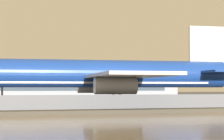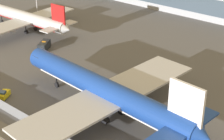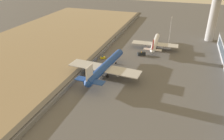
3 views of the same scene
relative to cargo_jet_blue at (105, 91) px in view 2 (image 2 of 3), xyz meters
The scene contains 7 objects.
ground_plane 8.12m from the cargo_jet_blue, 143.61° to the left, with size 500.00×500.00×0.00m, color #565659.
perimeter_fence 13.90m from the cargo_jet_blue, 112.24° to the right, with size 280.00×0.10×2.21m.
cargo_jet_blue is the anchor object (origin of this frame).
passenger_jet_silver 53.82m from the cargo_jet_blue, 158.20° to the left, with size 38.43×33.00×10.94m.
baggage_tug 22.99m from the cargo_jet_blue, 155.58° to the right, with size 2.90×3.58×1.80m.
ops_van 36.79m from the cargo_jet_blue, 158.61° to the left, with size 4.42×5.55×2.48m.
terminal_building 74.57m from the cargo_jet_blue, 101.97° to the left, with size 118.17×18.30×9.69m.
Camera 2 is at (46.44, -50.74, 40.45)m, focal length 60.00 mm.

